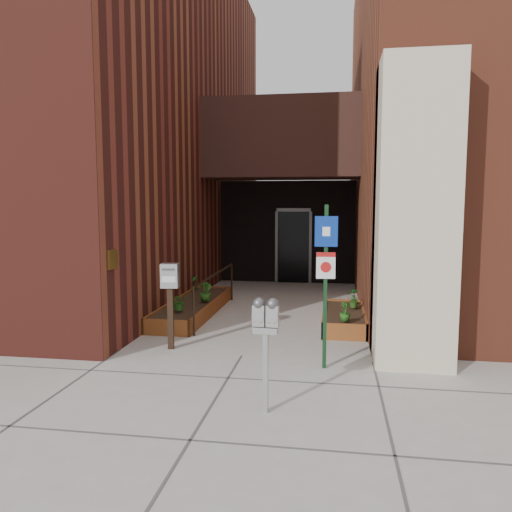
% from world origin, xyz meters
% --- Properties ---
extents(ground, '(80.00, 80.00, 0.00)m').
position_xyz_m(ground, '(0.00, 0.00, 0.00)').
color(ground, '#9E9991').
rests_on(ground, ground).
extents(architecture, '(20.00, 14.60, 10.00)m').
position_xyz_m(architecture, '(-0.18, 6.89, 4.98)').
color(architecture, maroon).
rests_on(architecture, ground).
extents(planter_left, '(0.90, 3.60, 0.30)m').
position_xyz_m(planter_left, '(-1.55, 2.70, 0.13)').
color(planter_left, brown).
rests_on(planter_left, ground).
extents(planter_right, '(0.80, 2.20, 0.30)m').
position_xyz_m(planter_right, '(1.60, 2.20, 0.13)').
color(planter_right, brown).
rests_on(planter_right, ground).
extents(handrail, '(0.04, 3.34, 0.90)m').
position_xyz_m(handrail, '(-1.05, 2.65, 0.75)').
color(handrail, black).
rests_on(handrail, ground).
extents(parking_meter, '(0.30, 0.15, 1.33)m').
position_xyz_m(parking_meter, '(0.66, -2.01, 1.03)').
color(parking_meter, '#A0A0A3').
rests_on(parking_meter, ground).
extents(sign_post, '(0.32, 0.08, 2.35)m').
position_xyz_m(sign_post, '(1.28, -0.37, 1.44)').
color(sign_post, '#123319').
rests_on(sign_post, ground).
extents(payment_dropbox, '(0.30, 0.25, 1.40)m').
position_xyz_m(payment_dropbox, '(-1.21, 0.20, 1.01)').
color(payment_dropbox, black).
rests_on(payment_dropbox, ground).
extents(shrub_left_a, '(0.45, 0.45, 0.35)m').
position_xyz_m(shrub_left_a, '(-1.54, 1.70, 0.48)').
color(shrub_left_a, '#25611B').
rests_on(shrub_left_a, planter_left).
extents(shrub_left_b, '(0.28, 0.28, 0.36)m').
position_xyz_m(shrub_left_b, '(-1.25, 2.71, 0.48)').
color(shrub_left_b, '#2D621C').
rests_on(shrub_left_b, planter_left).
extents(shrub_left_c, '(0.32, 0.32, 0.41)m').
position_xyz_m(shrub_left_c, '(-1.29, 2.66, 0.50)').
color(shrub_left_c, '#265719').
rests_on(shrub_left_c, planter_left).
extents(shrub_left_d, '(0.26, 0.26, 0.35)m').
position_xyz_m(shrub_left_d, '(-1.85, 3.85, 0.48)').
color(shrub_left_d, '#1D631C').
rests_on(shrub_left_d, planter_left).
extents(shrub_right_a, '(0.27, 0.27, 0.34)m').
position_xyz_m(shrub_right_a, '(1.60, 1.30, 0.47)').
color(shrub_right_a, '#235919').
rests_on(shrub_right_a, planter_right).
extents(shrub_right_b, '(0.22, 0.22, 0.31)m').
position_xyz_m(shrub_right_b, '(1.82, 2.90, 0.46)').
color(shrub_right_b, '#175118').
rests_on(shrub_right_b, planter_right).
extents(shrub_right_c, '(0.38, 0.38, 0.30)m').
position_xyz_m(shrub_right_c, '(1.79, 2.46, 0.45)').
color(shrub_right_c, '#275418').
rests_on(shrub_right_c, planter_right).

